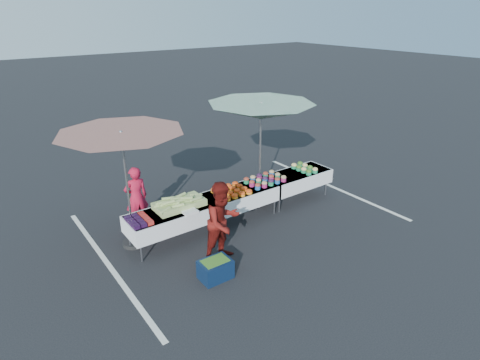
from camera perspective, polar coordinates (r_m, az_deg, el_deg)
ground at (r=9.63m, az=0.00°, el=-5.48°), size 80.00×80.00×0.00m
stripe_left at (r=8.43m, az=-18.22°, el=-11.36°), size 0.10×5.00×0.00m
stripe_right at (r=11.61m, az=12.85°, el=-0.87°), size 0.10×5.00×0.00m
table_left at (r=8.54m, az=-9.84°, el=-5.38°), size 1.86×0.81×0.75m
table_center at (r=9.37m, az=0.00°, el=-2.35°), size 1.86×0.81×0.75m
table_right at (r=10.44m, az=8.01°, el=0.19°), size 1.86×0.81×0.75m
berry_punnets at (r=8.16m, az=-14.20°, el=-5.59°), size 0.40×0.54×0.08m
corn_pile at (r=8.56m, az=-8.64°, el=-3.32°), size 1.16×0.57×0.26m
plastic_bags at (r=8.34m, az=-7.15°, el=-4.47°), size 0.30×0.25×0.05m
carrot_bowls at (r=9.13m, az=-1.23°, el=-1.54°), size 0.75×0.69×0.11m
potato_cups at (r=9.69m, az=3.58°, el=0.11°), size 0.94×0.58×0.16m
bean_baskets at (r=10.51m, az=9.14°, el=1.70°), size 0.36×0.68×0.15m
vendor at (r=9.29m, az=-14.53°, el=-2.40°), size 0.54×0.37×1.45m
customer at (r=7.79m, az=-2.46°, el=-5.97°), size 0.87×0.72×1.65m
umbrella_left at (r=7.99m, az=-16.45°, el=5.16°), size 2.48×2.48×2.51m
umbrella_right at (r=9.59m, az=3.01°, el=9.65°), size 2.69×2.69×2.63m
storage_bin at (r=7.59m, az=-3.52°, el=-12.51°), size 0.59×0.43×0.38m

